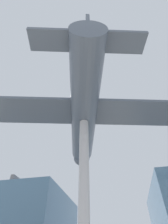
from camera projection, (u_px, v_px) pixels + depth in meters
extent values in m
cube|color=slate|center=(34.00, 194.00, 20.65)|extent=(0.36, 10.29, 0.60)
cylinder|color=#B7B7BC|center=(84.00, 192.00, 7.87)|extent=(0.50, 0.50, 7.97)
cylinder|color=#4C5666|center=(84.00, 112.00, 11.07)|extent=(4.08, 10.51, 1.66)
cube|color=#4C5666|center=(84.00, 112.00, 11.07)|extent=(16.15, 6.03, 0.18)
cube|color=#4C5666|center=(87.00, 41.00, 7.72)|extent=(5.23, 2.19, 0.18)
cube|color=#4C5666|center=(87.00, 33.00, 8.28)|extent=(0.44, 1.11, 1.60)
cone|color=#4C5666|center=(82.00, 155.00, 15.37)|extent=(1.63, 1.41, 1.41)
sphere|color=black|center=(82.00, 159.00, 15.92)|extent=(0.44, 0.44, 0.44)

